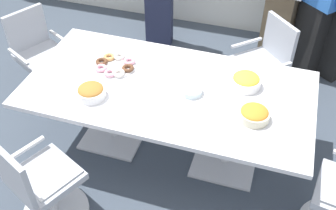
{
  "coord_description": "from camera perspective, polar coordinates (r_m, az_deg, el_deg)",
  "views": [
    {
      "loc": [
        0.79,
        -2.48,
        2.89
      ],
      "look_at": [
        0.0,
        0.0,
        0.55
      ],
      "focal_mm": 43.14,
      "sensor_mm": 36.0,
      "label": 1
    }
  ],
  "objects": [
    {
      "name": "ground_plane",
      "position": [
        3.89,
        0.0,
        -6.09
      ],
      "size": [
        10.0,
        10.0,
        0.01
      ],
      "primitive_type": "cube",
      "color": "#3D4754"
    },
    {
      "name": "conference_table",
      "position": [
        3.45,
        0.0,
        0.93
      ],
      "size": [
        2.4,
        1.2,
        0.75
      ],
      "color": "silver",
      "rests_on": "ground"
    },
    {
      "name": "office_chair_1",
      "position": [
        4.28,
        13.19,
        5.18
      ],
      "size": [
        0.76,
        0.76,
        0.91
      ],
      "rotation": [
        0.0,
        0.0,
        -3.95
      ],
      "color": "silver",
      "rests_on": "ground"
    },
    {
      "name": "office_chair_2",
      "position": [
        4.5,
        -17.57,
        6.28
      ],
      "size": [
        0.73,
        0.73,
        0.91
      ],
      "rotation": [
        0.0,
        0.0,
        -2.04
      ],
      "color": "silver",
      "rests_on": "ground"
    },
    {
      "name": "office_chair_3",
      "position": [
        3.24,
        -17.56,
        -10.87
      ],
      "size": [
        0.72,
        0.72,
        0.91
      ],
      "rotation": [
        0.0,
        0.0,
        -0.43
      ],
      "color": "silver",
      "rests_on": "ground"
    },
    {
      "name": "snack_bowl_pretzels",
      "position": [
        3.3,
        -10.84,
        1.89
      ],
      "size": [
        0.24,
        0.24,
        0.11
      ],
      "color": "white",
      "rests_on": "conference_table"
    },
    {
      "name": "snack_bowl_chips_yellow",
      "position": [
        3.41,
        10.96,
        3.4
      ],
      "size": [
        0.25,
        0.25,
        0.12
      ],
      "color": "white",
      "rests_on": "conference_table"
    },
    {
      "name": "snack_bowl_chips_orange",
      "position": [
        3.12,
        12.09,
        -1.23
      ],
      "size": [
        0.24,
        0.24,
        0.1
      ],
      "color": "beige",
      "rests_on": "conference_table"
    },
    {
      "name": "donut_platter",
      "position": [
        3.61,
        -7.53,
        5.59
      ],
      "size": [
        0.37,
        0.37,
        0.04
      ],
      "color": "white",
      "rests_on": "conference_table"
    },
    {
      "name": "plate_stack",
      "position": [
        3.3,
        3.3,
        2.03
      ],
      "size": [
        0.18,
        0.18,
        0.05
      ],
      "color": "white",
      "rests_on": "conference_table"
    }
  ]
}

